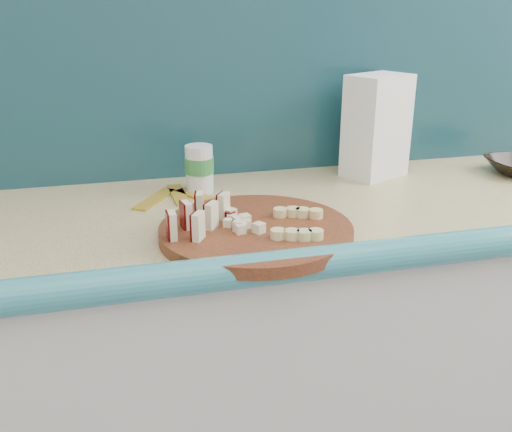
% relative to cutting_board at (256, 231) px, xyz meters
% --- Properties ---
extents(kitchen_counter, '(2.20, 0.63, 0.91)m').
position_rel_cutting_board_xyz_m(kitchen_counter, '(0.13, 0.16, -0.47)').
color(kitchen_counter, silver).
rests_on(kitchen_counter, ground).
extents(backsplash, '(2.20, 0.02, 0.50)m').
position_rel_cutting_board_xyz_m(backsplash, '(0.13, 0.45, 0.24)').
color(backsplash, teal).
rests_on(backsplash, kitchen_counter).
extents(cutting_board, '(0.47, 0.47, 0.02)m').
position_rel_cutting_board_xyz_m(cutting_board, '(0.00, 0.00, 0.00)').
color(cutting_board, '#411D0E').
rests_on(cutting_board, kitchen_counter).
extents(apple_wedges, '(0.14, 0.15, 0.05)m').
position_rel_cutting_board_xyz_m(apple_wedges, '(-0.11, 0.02, 0.04)').
color(apple_wedges, beige).
rests_on(apple_wedges, cutting_board).
extents(apple_chunks, '(0.06, 0.06, 0.02)m').
position_rel_cutting_board_xyz_m(apple_chunks, '(-0.02, 0.01, 0.02)').
color(apple_chunks, beige).
rests_on(apple_chunks, cutting_board).
extents(banana_slices, '(0.13, 0.16, 0.02)m').
position_rel_cutting_board_xyz_m(banana_slices, '(0.08, -0.03, 0.02)').
color(banana_slices, '#DBCE86').
rests_on(banana_slices, cutting_board).
extents(flour_bag, '(0.18, 0.16, 0.26)m').
position_rel_cutting_board_xyz_m(flour_bag, '(0.40, 0.33, 0.12)').
color(flour_bag, white).
rests_on(flour_bag, kitchen_counter).
extents(canister, '(0.07, 0.07, 0.11)m').
position_rel_cutting_board_xyz_m(canister, '(-0.06, 0.31, 0.05)').
color(canister, silver).
rests_on(canister, kitchen_counter).
extents(banana_peel, '(0.21, 0.18, 0.01)m').
position_rel_cutting_board_xyz_m(banana_peel, '(-0.12, 0.27, -0.01)').
color(banana_peel, gold).
rests_on(banana_peel, kitchen_counter).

